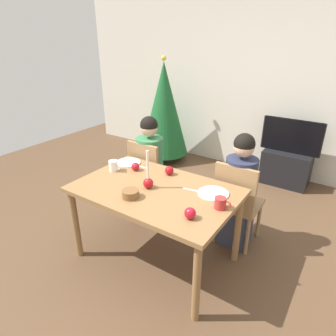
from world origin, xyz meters
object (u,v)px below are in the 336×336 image
tv (292,136)px  bowl_walnuts (131,194)px  mug_right (221,203)px  christmas_tree (164,109)px  person_left_child (150,168)px  person_right_child (239,193)px  dining_table (155,197)px  apple_by_right_mug (169,171)px  tv_stand (286,168)px  chair_right (237,200)px  plate_left (128,163)px  chair_left (149,173)px  apple_by_left_plate (135,167)px  mug_left (114,166)px  plate_right (213,193)px  candle_centerpiece (148,181)px  apple_near_candle (190,213)px

tv → bowl_walnuts: (-0.69, -2.53, 0.07)m
mug_right → tv: bearing=89.7°
mug_right → christmas_tree: bearing=133.4°
person_left_child → person_right_child: size_ratio=1.00×
dining_table → christmas_tree: (-1.32, 2.06, 0.21)m
apple_by_right_mug → person_right_child: bearing=30.2°
tv_stand → tv: (0.00, 0.00, 0.47)m
chair_right → plate_left: (-1.09, -0.32, 0.24)m
plate_left → apple_by_right_mug: bearing=1.0°
chair_left → chair_right: (1.07, 0.00, 0.00)m
apple_by_left_plate → person_left_child: bearing=110.0°
dining_table → chair_left: (-0.54, 0.61, -0.15)m
chair_left → mug_left: bearing=-90.9°
apple_by_left_plate → plate_right: bearing=-0.2°
person_left_child → apple_by_left_plate: person_left_child is taller
chair_right → candle_centerpiece: (-0.59, -0.63, 0.31)m
chair_left → mug_right: (1.15, -0.59, 0.28)m
person_left_child → mug_left: size_ratio=8.64×
dining_table → mug_left: mug_left is taller
person_right_child → person_left_child: bearing=180.0°
chair_left → tv_stand: size_ratio=1.41×
tv → plate_left: (-1.18, -2.01, 0.05)m
apple_near_candle → mug_left: bearing=163.8°
person_left_child → apple_by_right_mug: (0.49, -0.34, 0.22)m
bowl_walnuts → apple_by_left_plate: 0.53m
tv_stand → plate_left: plate_left is taller
person_right_child → apple_by_left_plate: bearing=-154.0°
chair_right → tv: size_ratio=1.14×
tv_stand → candle_centerpiece: size_ratio=1.85×
candle_centerpiece → plate_left: bearing=148.1°
person_right_child → plate_right: 0.49m
tv → apple_near_candle: size_ratio=9.12×
plate_left → mug_left: (0.01, -0.22, 0.05)m
person_right_child → christmas_tree: christmas_tree is taller
person_right_child → tv: (0.09, 1.66, 0.14)m
mug_left → apple_by_left_plate: bearing=35.9°
mug_left → plate_left: bearing=92.3°
mug_left → plate_right: bearing=6.7°
apple_near_candle → mug_right: bearing=63.1°
apple_by_left_plate → mug_left: bearing=-144.1°
dining_table → mug_right: size_ratio=10.52×
chair_left → person_left_child: bearing=90.0°
tv_stand → apple_by_right_mug: bearing=-108.5°
person_right_child → christmas_tree: size_ratio=0.69×
tv → candle_centerpiece: size_ratio=2.28×
tv_stand → apple_near_candle: (-0.14, -2.53, 0.55)m
candle_centerpiece → apple_by_left_plate: 0.39m
person_right_child → tv_stand: 1.69m
dining_table → candle_centerpiece: bearing=-160.3°
christmas_tree → plate_right: 2.59m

